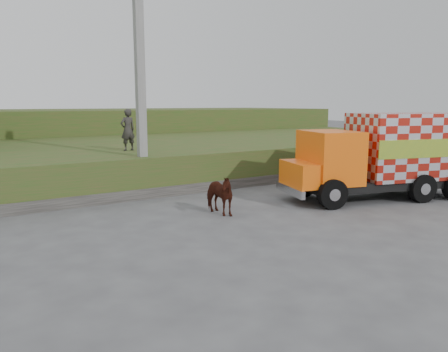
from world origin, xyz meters
TOP-DOWN VIEW (x-y plane):
  - ground at (0.00, 0.00)m, footprint 120.00×120.00m
  - embankment at (0.00, 10.00)m, footprint 40.00×12.00m
  - embankment_far at (0.00, 22.00)m, footprint 40.00×12.00m
  - retaining_strip at (-2.00, 4.20)m, footprint 16.00×0.50m
  - utility_pole at (-1.00, 4.60)m, footprint 1.20×0.30m
  - cargo_truck at (6.49, -0.36)m, footprint 7.27×3.97m
  - cow at (-0.04, 0.82)m, footprint 0.82×1.57m
  - pedestrian at (-0.72, 6.87)m, footprint 0.68×0.50m

SIDE VIEW (x-z plane):
  - ground at x=0.00m, z-range 0.00..0.00m
  - retaining_strip at x=-2.00m, z-range 0.00..0.40m
  - cow at x=-0.04m, z-range 0.00..1.28m
  - embankment at x=0.00m, z-range 0.00..1.50m
  - embankment_far at x=0.00m, z-range 0.00..3.00m
  - cargo_truck at x=6.49m, z-range 0.05..3.14m
  - pedestrian at x=-0.72m, z-range 1.50..3.23m
  - utility_pole at x=-1.00m, z-range 0.08..8.07m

